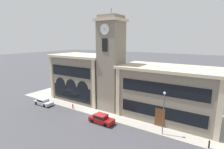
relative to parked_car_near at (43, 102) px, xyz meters
name	(u,v)px	position (x,y,z in m)	size (l,w,h in m)	color
ground_plane	(97,117)	(12.79, 1.30, -0.67)	(300.00, 300.00, 0.00)	#424247
sidewalk_kerb	(116,106)	(12.79, 7.36, -0.59)	(43.66, 12.13, 0.15)	#A39E93
clock_tower	(111,64)	(12.79, 5.71, 8.00)	(4.62, 4.62, 18.42)	gray
town_hall_left_wing	(83,77)	(4.25, 7.56, 4.31)	(13.27, 8.38, 9.89)	gray
town_hall_right_wing	(168,93)	(22.84, 7.57, 3.75)	(16.27, 8.38, 8.78)	gray
parked_car_near	(43,102)	(0.00, 0.00, 0.00)	(4.24, 1.74, 1.26)	#B2B7C1
parked_car_mid	(101,119)	(14.61, 0.00, 0.07)	(4.06, 1.75, 1.42)	maroon
street_lamp	(164,107)	(23.87, 1.69, 3.48)	(0.36, 0.36, 6.14)	#4C4C51
bollard	(209,144)	(29.61, 1.52, 0.00)	(0.18, 0.18, 1.06)	black
fire_hydrant	(73,106)	(6.63, 1.67, -0.10)	(0.22, 0.22, 0.87)	red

